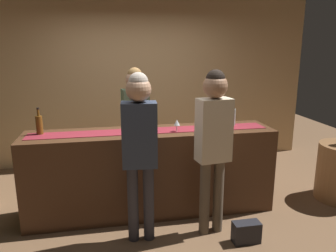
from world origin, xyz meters
name	(u,v)px	position (x,y,z in m)	size (l,w,h in m)	color
ground_plane	(152,210)	(0.00, 0.00, 0.00)	(10.00, 10.00, 0.00)	brown
back_wall	(135,77)	(0.00, 1.90, 1.45)	(6.00, 0.12, 2.90)	tan
bar_counter	(151,172)	(0.00, 0.00, 0.50)	(2.89, 0.60, 1.01)	#472B19
counter_runner_cloth	(151,131)	(0.00, 0.00, 1.01)	(2.75, 0.28, 0.01)	maroon
wine_bottle_clear	(232,117)	(1.02, 0.07, 1.12)	(0.07, 0.07, 0.30)	#B2C6C1
wine_bottle_green	(154,121)	(0.04, 0.00, 1.12)	(0.07, 0.07, 0.30)	#194723
wine_bottle_amber	(39,125)	(-1.23, 0.08, 1.12)	(0.07, 0.07, 0.30)	brown
wine_glass_near_customer	(177,123)	(0.29, -0.10, 1.11)	(0.07, 0.07, 0.14)	silver
wine_glass_mid_counter	(216,118)	(0.81, 0.05, 1.11)	(0.07, 0.07, 0.14)	silver
bartender	(136,117)	(-0.12, 0.58, 1.05)	(0.36, 0.24, 1.70)	#26262B
customer_sipping	(214,135)	(0.56, -0.59, 1.09)	(0.36, 0.25, 1.75)	brown
customer_browsing	(140,140)	(-0.19, -0.59, 1.08)	(0.36, 0.24, 1.73)	#33333D
handbag	(246,232)	(0.86, -0.85, 0.11)	(0.28, 0.14, 0.22)	black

